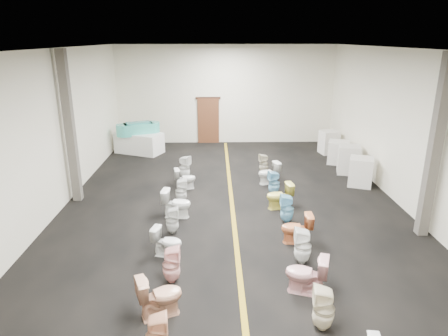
{
  "coord_description": "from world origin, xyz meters",
  "views": [
    {
      "loc": [
        -0.5,
        -10.56,
        4.78
      ],
      "look_at": [
        -0.23,
        1.0,
        0.99
      ],
      "focal_mm": 32.0,
      "sensor_mm": 36.0,
      "label": 1
    }
  ],
  "objects_px": {
    "toilet_right_6": "(287,209)",
    "toilet_left_2": "(160,296)",
    "toilet_right_2": "(324,309)",
    "toilet_right_10": "(264,164)",
    "toilet_left_4": "(167,242)",
    "toilet_left_5": "(172,220)",
    "display_table": "(139,143)",
    "toilet_right_7": "(279,196)",
    "appliance_crate_c": "(338,152)",
    "appliance_crate_d": "(329,142)",
    "toilet_left_9": "(184,168)",
    "toilet_right_3": "(306,274)",
    "toilet_left_1": "(157,336)",
    "toilet_right_5": "(297,228)",
    "appliance_crate_a": "(361,172)",
    "toilet_left_6": "(177,203)",
    "toilet_right_4": "(303,246)",
    "appliance_crate_b": "(348,160)",
    "toilet_right_8": "(274,183)",
    "toilet_left_7": "(181,191)",
    "toilet_left_3": "(171,265)",
    "bathtub": "(138,129)",
    "toilet_right_9": "(269,173)",
    "toilet_left_8": "(185,178)"
  },
  "relations": [
    {
      "from": "toilet_left_9",
      "to": "toilet_left_1",
      "type": "bearing_deg",
      "value": -154.4
    },
    {
      "from": "appliance_crate_c",
      "to": "toilet_left_7",
      "type": "height_order",
      "value": "appliance_crate_c"
    },
    {
      "from": "appliance_crate_c",
      "to": "toilet_left_5",
      "type": "xyz_separation_m",
      "value": [
        -6.0,
        -5.86,
        -0.09
      ]
    },
    {
      "from": "toilet_right_6",
      "to": "toilet_left_2",
      "type": "bearing_deg",
      "value": -36.79
    },
    {
      "from": "appliance_crate_b",
      "to": "toilet_right_7",
      "type": "distance_m",
      "value": 4.37
    },
    {
      "from": "toilet_right_6",
      "to": "toilet_right_2",
      "type": "bearing_deg",
      "value": -0.27
    },
    {
      "from": "toilet_left_6",
      "to": "toilet_right_7",
      "type": "relative_size",
      "value": 1.04
    },
    {
      "from": "toilet_left_1",
      "to": "toilet_left_5",
      "type": "xyz_separation_m",
      "value": [
        -0.18,
        4.17,
        -0.03
      ]
    },
    {
      "from": "toilet_right_10",
      "to": "toilet_right_2",
      "type": "bearing_deg",
      "value": -13.52
    },
    {
      "from": "appliance_crate_a",
      "to": "toilet_right_5",
      "type": "xyz_separation_m",
      "value": [
        -2.94,
        -3.92,
        -0.1
      ]
    },
    {
      "from": "toilet_left_6",
      "to": "toilet_right_8",
      "type": "distance_m",
      "value": 3.35
    },
    {
      "from": "display_table",
      "to": "toilet_right_7",
      "type": "xyz_separation_m",
      "value": [
        5.15,
        -6.08,
        -0.05
      ]
    },
    {
      "from": "appliance_crate_d",
      "to": "toilet_right_5",
      "type": "relative_size",
      "value": 1.3
    },
    {
      "from": "toilet_left_9",
      "to": "toilet_right_3",
      "type": "relative_size",
      "value": 1.03
    },
    {
      "from": "appliance_crate_d",
      "to": "toilet_right_7",
      "type": "relative_size",
      "value": 1.27
    },
    {
      "from": "toilet_left_4",
      "to": "toilet_left_5",
      "type": "xyz_separation_m",
      "value": [
        0.0,
        1.11,
        0.0
      ]
    },
    {
      "from": "toilet_right_5",
      "to": "toilet_right_6",
      "type": "distance_m",
      "value": 1.13
    },
    {
      "from": "toilet_right_2",
      "to": "toilet_left_2",
      "type": "bearing_deg",
      "value": -88.8
    },
    {
      "from": "toilet_right_9",
      "to": "bathtub",
      "type": "bearing_deg",
      "value": -145.46
    },
    {
      "from": "toilet_right_2",
      "to": "toilet_right_10",
      "type": "relative_size",
      "value": 1.13
    },
    {
      "from": "toilet_right_5",
      "to": "toilet_left_3",
      "type": "bearing_deg",
      "value": -59.59
    },
    {
      "from": "appliance_crate_d",
      "to": "toilet_right_10",
      "type": "xyz_separation_m",
      "value": [
        -3.11,
        -2.58,
        -0.13
      ]
    },
    {
      "from": "toilet_left_3",
      "to": "toilet_right_4",
      "type": "xyz_separation_m",
      "value": [
        2.82,
        0.66,
        0.02
      ]
    },
    {
      "from": "toilet_right_6",
      "to": "display_table",
      "type": "bearing_deg",
      "value": -142.23
    },
    {
      "from": "toilet_right_7",
      "to": "toilet_right_8",
      "type": "bearing_deg",
      "value": 171.08
    },
    {
      "from": "toilet_left_4",
      "to": "toilet_right_5",
      "type": "height_order",
      "value": "toilet_right_5"
    },
    {
      "from": "appliance_crate_c",
      "to": "toilet_left_4",
      "type": "height_order",
      "value": "appliance_crate_c"
    },
    {
      "from": "appliance_crate_a",
      "to": "toilet_left_6",
      "type": "relative_size",
      "value": 1.19
    },
    {
      "from": "toilet_right_4",
      "to": "appliance_crate_d",
      "type": "bearing_deg",
      "value": 166.91
    },
    {
      "from": "toilet_left_5",
      "to": "toilet_left_9",
      "type": "bearing_deg",
      "value": -2.76
    },
    {
      "from": "appliance_crate_a",
      "to": "toilet_right_4",
      "type": "xyz_separation_m",
      "value": [
        -2.98,
        -4.84,
        -0.06
      ]
    },
    {
      "from": "toilet_left_2",
      "to": "toilet_left_8",
      "type": "distance_m",
      "value": 6.36
    },
    {
      "from": "toilet_right_7",
      "to": "toilet_right_10",
      "type": "bearing_deg",
      "value": 172.36
    },
    {
      "from": "toilet_left_8",
      "to": "toilet_right_10",
      "type": "distance_m",
      "value": 3.18
    },
    {
      "from": "bathtub",
      "to": "appliance_crate_a",
      "type": "xyz_separation_m",
      "value": [
        8.18,
        -4.22,
        -0.59
      ]
    },
    {
      "from": "appliance_crate_b",
      "to": "toilet_left_7",
      "type": "bearing_deg",
      "value": -156.07
    },
    {
      "from": "toilet_left_6",
      "to": "toilet_left_1",
      "type": "bearing_deg",
      "value": -170.44
    },
    {
      "from": "appliance_crate_c",
      "to": "appliance_crate_d",
      "type": "xyz_separation_m",
      "value": [
        0.0,
        1.42,
        0.05
      ]
    },
    {
      "from": "toilet_left_9",
      "to": "toilet_left_7",
      "type": "bearing_deg",
      "value": -154.23
    },
    {
      "from": "appliance_crate_b",
      "to": "toilet_left_2",
      "type": "relative_size",
      "value": 1.26
    },
    {
      "from": "toilet_left_1",
      "to": "toilet_right_5",
      "type": "xyz_separation_m",
      "value": [
        2.88,
        3.61,
        -0.0
      ]
    },
    {
      "from": "appliance_crate_b",
      "to": "toilet_left_6",
      "type": "bearing_deg",
      "value": -148.49
    },
    {
      "from": "display_table",
      "to": "appliance_crate_c",
      "type": "relative_size",
      "value": 2.2
    },
    {
      "from": "toilet_left_5",
      "to": "toilet_right_8",
      "type": "height_order",
      "value": "toilet_right_8"
    },
    {
      "from": "toilet_left_2",
      "to": "toilet_right_7",
      "type": "bearing_deg",
      "value": -53.13
    },
    {
      "from": "toilet_left_3",
      "to": "toilet_right_10",
      "type": "xyz_separation_m",
      "value": [
        2.7,
        6.85,
        -0.03
      ]
    },
    {
      "from": "toilet_left_9",
      "to": "toilet_left_5",
      "type": "bearing_deg",
      "value": -155.77
    },
    {
      "from": "toilet_left_9",
      "to": "toilet_right_10",
      "type": "bearing_deg",
      "value": -54.33
    },
    {
      "from": "display_table",
      "to": "bathtub",
      "type": "height_order",
      "value": "bathtub"
    },
    {
      "from": "appliance_crate_b",
      "to": "toilet_right_3",
      "type": "height_order",
      "value": "appliance_crate_b"
    }
  ]
}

